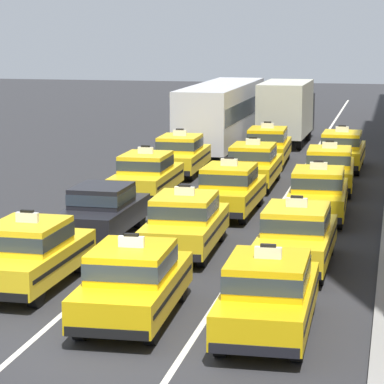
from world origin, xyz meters
TOP-DOWN VIEW (x-y plane):
  - ground_plane at (0.00, 0.00)m, footprint 160.00×160.00m
  - lane_stripe_left_center at (-1.60, 20.00)m, footprint 0.14×80.00m
  - lane_stripe_center_right at (1.60, 20.00)m, footprint 0.14×80.00m
  - taxi_left_nearest at (-3.08, 3.59)m, footprint 1.89×4.59m
  - sedan_left_second at (-3.02, 9.26)m, footprint 1.81×4.32m
  - taxi_left_third at (-3.35, 15.64)m, footprint 1.84×4.57m
  - taxi_left_fourth at (-3.33, 21.10)m, footprint 1.90×4.59m
  - bus_left_fifth at (-3.19, 29.86)m, footprint 2.72×11.25m
  - taxi_left_sixth at (-3.26, 38.84)m, footprint 1.90×4.59m
  - taxi_center_nearest at (0.06, 1.66)m, footprint 1.95×4.61m
  - taxi_center_second at (-0.16, 7.86)m, footprint 1.92×4.60m
  - taxi_center_third at (0.12, 13.41)m, footprint 1.88×4.58m
  - taxi_center_fourth at (0.09, 18.92)m, footprint 1.86×4.58m
  - taxi_center_fifth at (-0.12, 24.63)m, footprint 1.96×4.62m
  - box_truck_center_sixth at (-0.12, 32.20)m, footprint 2.39×7.00m
  - taxi_right_nearest at (3.06, 1.31)m, footprint 1.90×4.59m
  - taxi_right_second at (3.06, 6.84)m, footprint 1.85×4.57m
  - taxi_right_third at (3.09, 13.26)m, footprint 1.93×4.61m
  - taxi_right_fourth at (3.07, 18.49)m, footprint 1.96×4.62m
  - taxi_right_fifth at (3.22, 23.87)m, footprint 1.88×4.58m

SIDE VIEW (x-z plane):
  - ground_plane at x=0.00m, z-range 0.00..0.00m
  - lane_stripe_left_center at x=-1.60m, z-range 0.00..0.01m
  - lane_stripe_center_right at x=1.60m, z-range 0.00..0.01m
  - sedan_left_second at x=-3.02m, z-range 0.06..1.64m
  - taxi_left_nearest at x=-3.08m, z-range -0.10..1.86m
  - taxi_left_third at x=-3.35m, z-range -0.10..1.86m
  - taxi_left_fourth at x=-3.33m, z-range -0.10..1.86m
  - taxi_left_sixth at x=-3.26m, z-range -0.10..1.86m
  - taxi_center_nearest at x=0.06m, z-range -0.10..1.86m
  - taxi_center_second at x=-0.16m, z-range -0.10..1.86m
  - taxi_center_third at x=0.12m, z-range -0.10..1.86m
  - taxi_center_fourth at x=0.09m, z-range -0.10..1.86m
  - taxi_center_fifth at x=-0.12m, z-range -0.10..1.86m
  - taxi_right_nearest at x=3.06m, z-range -0.10..1.86m
  - taxi_right_second at x=3.06m, z-range -0.10..1.86m
  - taxi_right_third at x=3.09m, z-range -0.10..1.86m
  - taxi_right_fourth at x=3.07m, z-range -0.10..1.86m
  - taxi_right_fifth at x=3.22m, z-range -0.10..1.86m
  - box_truck_center_sixth at x=-0.12m, z-range 0.14..3.41m
  - bus_left_fifth at x=-3.19m, z-range 0.21..3.43m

